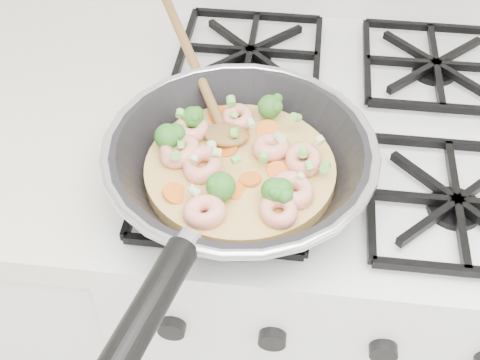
# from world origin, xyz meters

# --- Properties ---
(stove) EXTENTS (0.60, 0.60, 0.92)m
(stove) POSITION_xyz_m (0.00, 1.70, 0.46)
(stove) COLOR white
(stove) RESTS_ON ground
(skillet) EXTENTS (0.35, 0.64, 0.10)m
(skillet) POSITION_xyz_m (-0.13, 1.54, 0.96)
(skillet) COLOR black
(skillet) RESTS_ON stove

